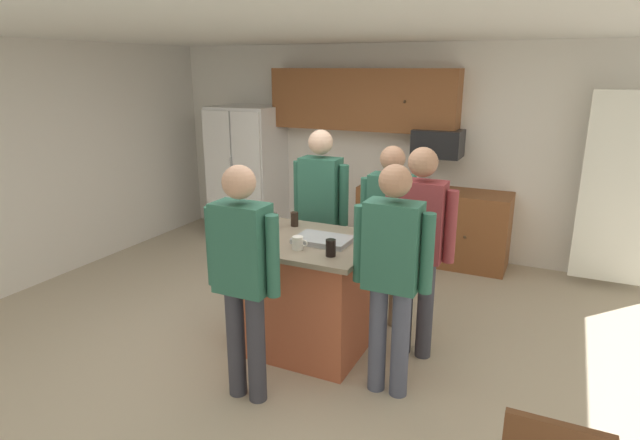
# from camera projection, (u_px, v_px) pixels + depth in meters

# --- Properties ---
(floor) EXTENTS (7.04, 7.04, 0.00)m
(floor) POSITION_uv_depth(u_px,v_px,m) (295.00, 338.00, 4.62)
(floor) COLOR #B7A88E
(floor) RESTS_ON ground
(ceiling) EXTENTS (7.04, 7.04, 0.00)m
(ceiling) POSITION_uv_depth(u_px,v_px,m) (290.00, 27.00, 3.89)
(ceiling) COLOR white
(back_wall) EXTENTS (6.40, 0.10, 2.60)m
(back_wall) POSITION_uv_depth(u_px,v_px,m) (396.00, 149.00, 6.69)
(back_wall) COLOR white
(back_wall) RESTS_ON ground
(side_wall_left) EXTENTS (0.10, 5.60, 2.60)m
(side_wall_left) POSITION_uv_depth(u_px,v_px,m) (29.00, 166.00, 5.57)
(side_wall_left) COLOR white
(side_wall_left) RESTS_ON ground
(french_door_window_panel) EXTENTS (0.90, 0.06, 2.00)m
(french_door_window_panel) POSITION_uv_depth(u_px,v_px,m) (628.00, 191.00, 5.33)
(french_door_window_panel) COLOR white
(french_door_window_panel) RESTS_ON ground
(cabinet_run_upper) EXTENTS (2.40, 0.38, 0.75)m
(cabinet_run_upper) POSITION_uv_depth(u_px,v_px,m) (362.00, 99.00, 6.50)
(cabinet_run_upper) COLOR brown
(cabinet_run_lower) EXTENTS (1.80, 0.63, 0.90)m
(cabinet_run_lower) POSITION_uv_depth(u_px,v_px,m) (432.00, 225.00, 6.40)
(cabinet_run_lower) COLOR brown
(cabinet_run_lower) RESTS_ON ground
(refrigerator) EXTENTS (0.90, 0.76, 1.81)m
(refrigerator) POSITION_uv_depth(u_px,v_px,m) (247.00, 172.00, 7.26)
(refrigerator) COLOR white
(refrigerator) RESTS_ON ground
(microwave_over_range) EXTENTS (0.56, 0.40, 0.32)m
(microwave_over_range) POSITION_uv_depth(u_px,v_px,m) (438.00, 143.00, 6.14)
(microwave_over_range) COLOR black
(kitchen_island) EXTENTS (1.15, 0.95, 0.97)m
(kitchen_island) POSITION_uv_depth(u_px,v_px,m) (305.00, 293.00, 4.38)
(kitchen_island) COLOR #AD5638
(kitchen_island) RESTS_ON ground
(person_guest_right) EXTENTS (0.57, 0.23, 1.71)m
(person_guest_right) POSITION_uv_depth(u_px,v_px,m) (243.00, 270.00, 3.54)
(person_guest_right) COLOR #383842
(person_guest_right) RESTS_ON ground
(person_elder_center) EXTENTS (0.57, 0.23, 1.74)m
(person_elder_center) POSITION_uv_depth(u_px,v_px,m) (419.00, 239.00, 4.11)
(person_elder_center) COLOR #383842
(person_elder_center) RESTS_ON ground
(person_host_foreground) EXTENTS (0.57, 0.23, 1.76)m
(person_host_foreground) POSITION_uv_depth(u_px,v_px,m) (321.00, 207.00, 5.02)
(person_host_foreground) COLOR #383842
(person_host_foreground) RESTS_ON ground
(person_guest_by_door) EXTENTS (0.57, 0.22, 1.70)m
(person_guest_by_door) POSITION_uv_depth(u_px,v_px,m) (392.00, 267.00, 3.60)
(person_guest_by_door) COLOR #4C5166
(person_guest_by_door) RESTS_ON ground
(person_guest_left) EXTENTS (0.57, 0.22, 1.67)m
(person_guest_left) POSITION_uv_depth(u_px,v_px,m) (390.00, 225.00, 4.64)
(person_guest_left) COLOR tan
(person_guest_left) RESTS_ON ground
(glass_dark_ale) EXTENTS (0.08, 0.08, 0.17)m
(glass_dark_ale) POSITION_uv_depth(u_px,v_px,m) (253.00, 234.00, 4.10)
(glass_dark_ale) COLOR black
(glass_dark_ale) RESTS_ON kitchen_island
(mug_blue_stoneware) EXTENTS (0.13, 0.09, 0.10)m
(mug_blue_stoneware) POSITION_uv_depth(u_px,v_px,m) (363.00, 231.00, 4.29)
(mug_blue_stoneware) COLOR white
(mug_blue_stoneware) RESTS_ON kitchen_island
(tumbler_amber) EXTENTS (0.08, 0.08, 0.13)m
(tumbler_amber) POSITION_uv_depth(u_px,v_px,m) (331.00, 248.00, 3.85)
(tumbler_amber) COLOR black
(tumbler_amber) RESTS_ON kitchen_island
(glass_stout_tall) EXTENTS (0.07, 0.07, 0.13)m
(glass_stout_tall) POSITION_uv_depth(u_px,v_px,m) (273.00, 221.00, 4.52)
(glass_stout_tall) COLOR #321A19
(glass_stout_tall) RESTS_ON kitchen_island
(glass_short_whisky) EXTENTS (0.06, 0.06, 0.13)m
(glass_short_whisky) POSITION_uv_depth(u_px,v_px,m) (269.00, 236.00, 4.13)
(glass_short_whisky) COLOR black
(glass_short_whisky) RESTS_ON kitchen_island
(mug_ceramic_white) EXTENTS (0.13, 0.08, 0.10)m
(mug_ceramic_white) POSITION_uv_depth(u_px,v_px,m) (298.00, 243.00, 4.00)
(mug_ceramic_white) COLOR white
(mug_ceramic_white) RESTS_ON kitchen_island
(glass_pilsner) EXTENTS (0.07, 0.07, 0.13)m
(glass_pilsner) POSITION_uv_depth(u_px,v_px,m) (295.00, 219.00, 4.58)
(glass_pilsner) COLOR black
(glass_pilsner) RESTS_ON kitchen_island
(serving_tray) EXTENTS (0.44, 0.30, 0.04)m
(serving_tray) POSITION_uv_depth(u_px,v_px,m) (323.00, 240.00, 4.16)
(serving_tray) COLOR #B7B7BC
(serving_tray) RESTS_ON kitchen_island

